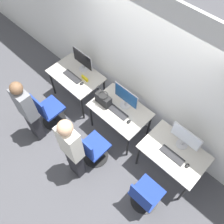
# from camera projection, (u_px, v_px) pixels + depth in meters

# --- Properties ---
(ground_plane) EXTENTS (20.00, 20.00, 0.00)m
(ground_plane) POSITION_uv_depth(u_px,v_px,m) (107.00, 141.00, 4.94)
(ground_plane) COLOR #4C4C51
(wall_back) EXTENTS (12.00, 0.05, 2.80)m
(wall_back) POSITION_uv_depth(u_px,v_px,m) (141.00, 69.00, 4.10)
(wall_back) COLOR silver
(wall_back) RESTS_ON ground_plane
(desk_left) EXTENTS (1.05, 0.71, 0.74)m
(desk_left) POSITION_uv_depth(u_px,v_px,m) (76.00, 77.00, 4.99)
(desk_left) COLOR #BCB7AD
(desk_left) RESTS_ON ground_plane
(monitor_left) EXTENTS (0.51, 0.19, 0.44)m
(monitor_left) POSITION_uv_depth(u_px,v_px,m) (83.00, 60.00, 4.81)
(monitor_left) COLOR #B2B2B7
(monitor_left) RESTS_ON desk_left
(keyboard_left) EXTENTS (0.42, 0.13, 0.02)m
(keyboard_left) POSITION_uv_depth(u_px,v_px,m) (72.00, 77.00, 4.88)
(keyboard_left) COLOR #262628
(keyboard_left) RESTS_ON desk_left
(mouse_left) EXTENTS (0.06, 0.09, 0.03)m
(mouse_left) POSITION_uv_depth(u_px,v_px,m) (82.00, 83.00, 4.78)
(mouse_left) COLOR black
(mouse_left) RESTS_ON desk_left
(office_chair_left) EXTENTS (0.48, 0.48, 0.91)m
(office_chair_left) POSITION_uv_depth(u_px,v_px,m) (49.00, 112.00, 4.87)
(office_chair_left) COLOR black
(office_chair_left) RESTS_ON ground_plane
(person_left) EXTENTS (0.36, 0.21, 1.58)m
(person_left) POSITION_uv_depth(u_px,v_px,m) (28.00, 111.00, 4.31)
(person_left) COLOR #232328
(person_left) RESTS_ON ground_plane
(desk_center) EXTENTS (1.05, 0.71, 0.74)m
(desk_center) POSITION_uv_depth(u_px,v_px,m) (120.00, 112.00, 4.54)
(desk_center) COLOR #BCB7AD
(desk_center) RESTS_ON ground_plane
(monitor_center) EXTENTS (0.51, 0.19, 0.44)m
(monitor_center) POSITION_uv_depth(u_px,v_px,m) (126.00, 97.00, 4.32)
(monitor_center) COLOR #B2B2B7
(monitor_center) RESTS_ON desk_center
(keyboard_center) EXTENTS (0.42, 0.13, 0.02)m
(keyboard_center) POSITION_uv_depth(u_px,v_px,m) (117.00, 112.00, 4.43)
(keyboard_center) COLOR #262628
(keyboard_center) RESTS_ON desk_center
(mouse_center) EXTENTS (0.06, 0.09, 0.03)m
(mouse_center) POSITION_uv_depth(u_px,v_px,m) (129.00, 122.00, 4.31)
(mouse_center) COLOR black
(mouse_center) RESTS_ON desk_center
(office_chair_center) EXTENTS (0.48, 0.48, 0.91)m
(office_chair_center) POSITION_uv_depth(u_px,v_px,m) (92.00, 150.00, 4.43)
(office_chair_center) COLOR black
(office_chair_center) RESTS_ON ground_plane
(person_center) EXTENTS (0.36, 0.22, 1.71)m
(person_center) POSITION_uv_depth(u_px,v_px,m) (72.00, 149.00, 3.82)
(person_center) COLOR #232328
(person_center) RESTS_ON ground_plane
(desk_right) EXTENTS (1.05, 0.71, 0.74)m
(desk_right) POSITION_uv_depth(u_px,v_px,m) (174.00, 154.00, 4.08)
(desk_right) COLOR #BCB7AD
(desk_right) RESTS_ON ground_plane
(monitor_right) EXTENTS (0.51, 0.19, 0.44)m
(monitor_right) POSITION_uv_depth(u_px,v_px,m) (185.00, 138.00, 3.89)
(monitor_right) COLOR #B2B2B7
(monitor_right) RESTS_ON desk_right
(keyboard_right) EXTENTS (0.42, 0.13, 0.02)m
(keyboard_right) POSITION_uv_depth(u_px,v_px,m) (172.00, 155.00, 3.97)
(keyboard_right) COLOR #262628
(keyboard_right) RESTS_ON desk_right
(mouse_right) EXTENTS (0.06, 0.09, 0.03)m
(mouse_right) POSITION_uv_depth(u_px,v_px,m) (187.00, 166.00, 3.87)
(mouse_right) COLOR black
(mouse_right) RESTS_ON desk_right
(office_chair_right) EXTENTS (0.48, 0.48, 0.91)m
(office_chair_right) POSITION_uv_depth(u_px,v_px,m) (145.00, 196.00, 3.98)
(office_chair_right) COLOR black
(office_chair_right) RESTS_ON ground_plane
(handbag) EXTENTS (0.30, 0.18, 0.25)m
(handbag) POSITION_uv_depth(u_px,v_px,m) (103.00, 99.00, 4.45)
(handbag) COLOR black
(handbag) RESTS_ON desk_center
(placard_left) EXTENTS (0.16, 0.03, 0.08)m
(placard_left) POSITION_uv_depth(u_px,v_px,m) (85.00, 78.00, 4.82)
(placard_left) COLOR yellow
(placard_left) RESTS_ON desk_left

